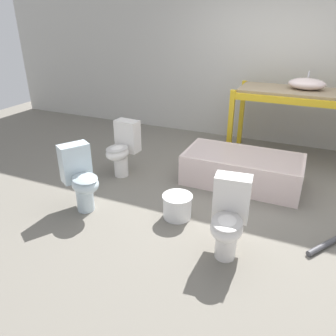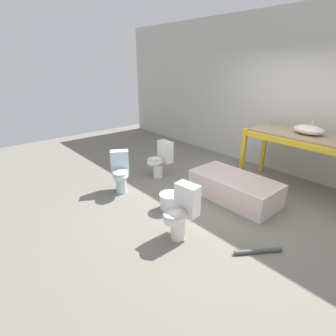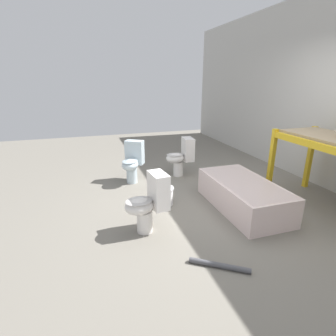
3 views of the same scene
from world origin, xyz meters
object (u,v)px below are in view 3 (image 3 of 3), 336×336
toilet_extra (132,161)px  bucket_white (163,195)px  bathtub_main (243,193)px  toilet_far (149,202)px  toilet_near (181,156)px

toilet_extra → bucket_white: (1.06, 0.25, -0.25)m
bathtub_main → toilet_far: toilet_far is taller
toilet_near → toilet_extra: size_ratio=1.00×
bucket_white → toilet_far: bearing=-29.8°
bathtub_main → toilet_near: (-1.56, -0.37, 0.16)m
bathtub_main → toilet_near: bearing=-166.7°
toilet_near → toilet_extra: same height
toilet_extra → bucket_white: 1.12m
toilet_near → bucket_white: 1.32m
toilet_near → toilet_far: 2.04m
toilet_near → toilet_extra: 0.95m
bathtub_main → bucket_white: bearing=-113.6°
toilet_near → toilet_far: bearing=-26.6°
toilet_far → toilet_extra: 1.71m
bucket_white → bathtub_main: bearing=66.4°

